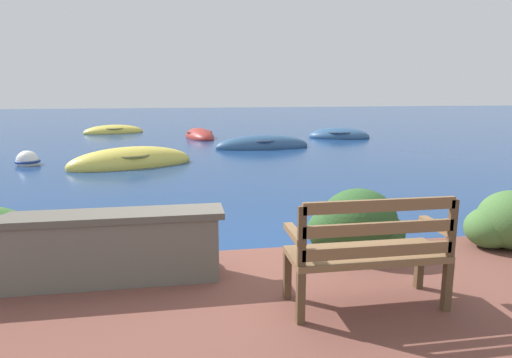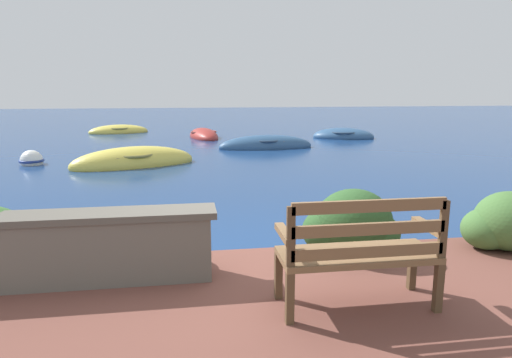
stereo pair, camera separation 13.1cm
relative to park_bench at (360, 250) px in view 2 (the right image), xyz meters
The scene contains 12 objects.
ground_plane 1.76m from the park_bench, 114.56° to the left, with size 80.00×80.00×0.00m.
park_bench is the anchor object (origin of this frame).
stone_wall 2.41m from the park_bench, 159.67° to the left, with size 2.37×0.39×0.65m.
hedge_clump_left 2.04m from the park_bench, 142.76° to the left, with size 0.71×0.51×0.48m.
hedge_clump_centre 1.25m from the park_bench, 72.14° to the left, with size 1.02×0.73×0.69m.
hedge_clump_right 2.33m from the park_bench, 26.52° to the left, with size 0.94×0.68×0.64m.
rowboat_nearest 8.94m from the park_bench, 107.24° to the left, with size 3.33×2.18×0.84m.
rowboat_mid 11.39m from the park_bench, 83.75° to the left, with size 3.13×1.14×0.75m.
rowboat_far 14.59m from the park_bench, 71.06° to the left, with size 2.62×1.94×0.69m.
rowboat_outer 14.82m from the park_bench, 92.44° to the left, with size 1.40×2.69×0.64m.
rowboat_distant 17.75m from the park_bench, 103.70° to the left, with size 2.68×1.66×0.62m.
mooring_buoy 10.49m from the park_bench, 120.07° to the left, with size 0.61×0.61×0.55m.
Camera 2 is at (-0.64, -4.68, 1.95)m, focal length 32.00 mm.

